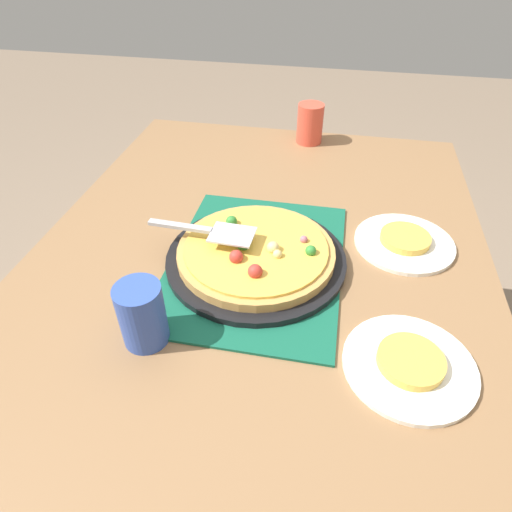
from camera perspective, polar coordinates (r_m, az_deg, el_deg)
The scene contains 12 objects.
ground_plane at distance 1.54m, azimuth 0.00°, elevation -22.76°, with size 8.00×8.00×0.00m, color #84705B.
dining_table at distance 1.02m, azimuth 0.00°, elevation -5.64°, with size 1.40×1.00×0.75m.
placemat at distance 0.94m, azimuth 0.00°, elevation -0.80°, with size 0.48×0.36×0.01m, color #145B42.
pizza_pan at distance 0.93m, azimuth 0.00°, elevation -0.33°, with size 0.38×0.38×0.01m, color black.
pizza at distance 0.92m, azimuth 0.00°, elevation 0.61°, with size 0.33×0.33×0.05m.
plate_near_left at distance 0.80m, azimuth 19.18°, elevation -13.24°, with size 0.22×0.22×0.01m, color white.
plate_far_right at distance 1.04m, azimuth 18.59°, elevation 1.63°, with size 0.22×0.22×0.01m, color white.
served_slice_left at distance 0.79m, azimuth 19.38°, elevation -12.65°, with size 0.11×0.11×0.02m, color #EAB747.
served_slice_right at distance 1.04m, azimuth 18.74°, elevation 2.20°, with size 0.11×0.11×0.02m, color #EAB747.
cup_near at distance 1.44m, azimuth 7.00°, elevation 16.64°, with size 0.08×0.08×0.12m, color #E04C38.
cup_far at distance 0.78m, azimuth -14.52°, elevation -7.34°, with size 0.08×0.08×0.12m, color #3351AD.
pizza_server at distance 0.92m, azimuth -5.92°, elevation 3.29°, with size 0.07×0.23×0.01m.
Camera 1 is at (0.71, 0.14, 1.36)m, focal length 30.94 mm.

